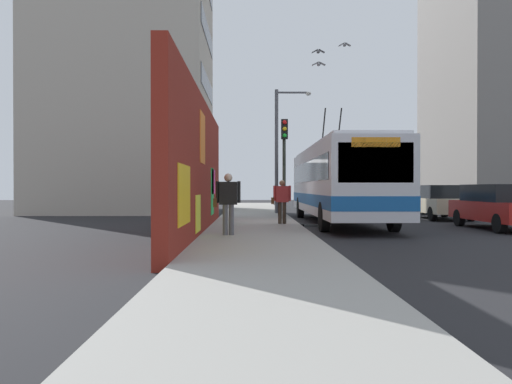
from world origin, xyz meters
The scene contains 16 objects.
ground_plane centered at (0.00, 0.00, 0.00)m, with size 80.00×80.00×0.00m, color #232326.
sidewalk_slab centered at (0.00, 1.60, 0.07)m, with size 48.00×3.20×0.15m, color #9E9B93.
graffiti_wall centered at (-4.17, 3.35, 2.08)m, with size 13.66×0.32×4.16m.
building_far_left centered at (10.97, 9.20, 10.50)m, with size 9.13×9.59×20.99m.
building_far_right centered at (17.24, -17.00, 9.16)m, with size 11.30×9.45×18.32m.
city_bus centered at (0.98, -1.80, 1.75)m, with size 12.49×2.59×4.92m.
parked_car_red centered at (-2.05, -7.00, 0.84)m, with size 4.71×1.90×1.58m.
parked_car_champagne centered at (3.83, -7.00, 0.84)m, with size 4.59×1.91×1.58m.
parked_car_silver centered at (9.31, -7.00, 0.83)m, with size 4.08×1.76×1.58m.
parked_car_navy centered at (14.52, -7.00, 0.83)m, with size 4.45×1.88×1.58m.
pedestrian_near_wall centered at (-5.65, 2.42, 1.16)m, with size 0.23×0.76×1.71m.
pedestrian_at_curb centered at (-1.25, 0.65, 1.07)m, with size 0.22×0.72×1.59m.
traffic_light centered at (1.87, 0.35, 3.00)m, with size 0.49×0.28×4.25m.
street_lamp centered at (6.38, 0.23, 3.83)m, with size 0.44×1.87×6.37m.
flying_pigeons centered at (0.09, -1.55, 7.61)m, with size 7.99×2.00×2.72m.
curbside_puddle centered at (-0.24, -0.60, 0.00)m, with size 1.46×1.46×0.00m, color black.
Camera 1 is at (-19.68, 1.79, 1.47)m, focal length 35.50 mm.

